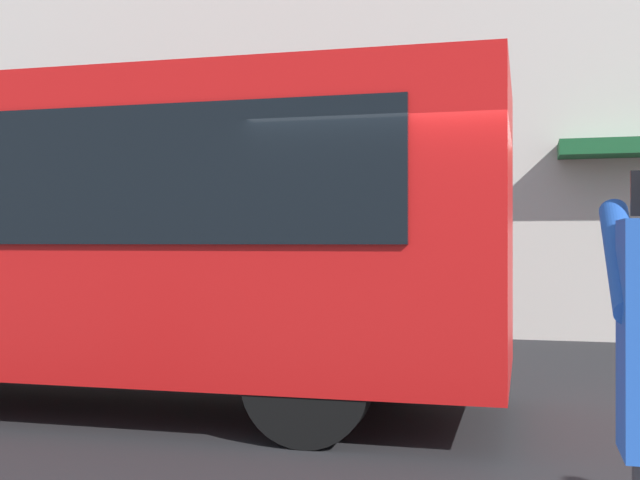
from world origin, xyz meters
TOP-DOWN VIEW (x-y plane):
  - ground_plane at (0.00, 0.00)m, footprint 60.00×60.00m
  - red_bus at (3.84, -0.19)m, footprint 9.05×2.54m

SIDE VIEW (x-z plane):
  - ground_plane at x=0.00m, z-range 0.00..0.00m
  - red_bus at x=3.84m, z-range 0.14..3.22m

